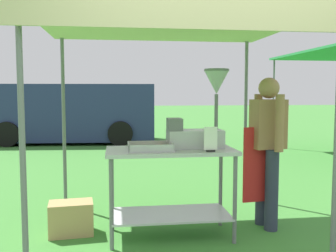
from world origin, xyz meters
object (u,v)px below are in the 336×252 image
(supply_crate, at_px, (71,218))
(van_navy, at_px, (71,112))
(donut_cart, at_px, (171,174))
(vendor, at_px, (267,144))
(stall_canopy, at_px, (169,28))
(donut_tray, at_px, (151,148))
(donut_fryer, at_px, (200,119))
(menu_sign, at_px, (211,141))

(supply_crate, distance_m, van_navy, 7.74)
(donut_cart, height_order, vendor, vendor)
(stall_canopy, distance_m, donut_cart, 1.46)
(donut_tray, distance_m, van_navy, 8.07)
(donut_tray, relative_size, donut_fryer, 0.54)
(donut_cart, distance_m, supply_crate, 1.13)
(menu_sign, distance_m, vendor, 0.80)
(donut_fryer, height_order, van_navy, same)
(donut_tray, bearing_deg, supply_crate, 162.94)
(supply_crate, bearing_deg, stall_canopy, -5.80)
(vendor, height_order, van_navy, van_navy)
(supply_crate, bearing_deg, vendor, -1.60)
(donut_cart, xyz_separation_m, menu_sign, (0.35, -0.22, 0.35))
(donut_tray, bearing_deg, donut_fryer, 13.35)
(donut_cart, height_order, supply_crate, donut_cart)
(donut_fryer, distance_m, menu_sign, 0.35)
(menu_sign, bearing_deg, van_navy, 105.32)
(donut_cart, bearing_deg, menu_sign, -31.95)
(stall_canopy, relative_size, vendor, 1.61)
(donut_fryer, bearing_deg, donut_cart, -166.27)
(donut_tray, xyz_separation_m, donut_fryer, (0.52, 0.12, 0.27))
(donut_fryer, bearing_deg, stall_canopy, 176.17)
(stall_canopy, bearing_deg, vendor, 2.40)
(van_navy, bearing_deg, donut_tray, -78.15)
(van_navy, bearing_deg, supply_crate, -83.62)
(donut_tray, distance_m, supply_crate, 1.12)
(donut_cart, bearing_deg, van_navy, 103.32)
(donut_fryer, bearing_deg, supply_crate, 174.67)
(menu_sign, distance_m, supply_crate, 1.64)
(donut_cart, bearing_deg, donut_fryer, 13.73)
(supply_crate, xyz_separation_m, van_navy, (-0.86, 7.66, 0.71))
(donut_cart, relative_size, donut_fryer, 1.59)
(donut_fryer, height_order, supply_crate, donut_fryer)
(donut_cart, height_order, donut_tray, donut_tray)
(donut_cart, xyz_separation_m, donut_tray, (-0.20, -0.05, 0.27))
(stall_canopy, height_order, vendor, stall_canopy)
(vendor, bearing_deg, donut_tray, -171.51)
(stall_canopy, height_order, supply_crate, stall_canopy)
(supply_crate, bearing_deg, donut_tray, -17.06)
(donut_tray, distance_m, vendor, 1.28)
(stall_canopy, relative_size, donut_fryer, 3.24)
(van_navy, bearing_deg, menu_sign, -74.68)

